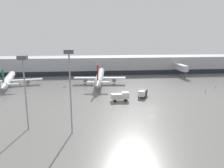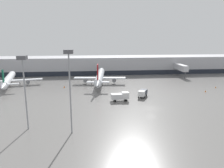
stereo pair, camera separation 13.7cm
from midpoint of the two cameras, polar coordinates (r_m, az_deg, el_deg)
The scene contains 11 objects.
ground_plane at distance 63.01m, azimuth 10.35°, elevation -6.30°, with size 320.00×320.00×0.00m, color slate.
terminal_building at distance 121.41m, azimuth 2.43°, elevation 5.09°, with size 160.00×28.85×9.00m.
parked_jet_0 at distance 98.17m, azimuth -25.42°, elevation 1.03°, with size 26.37×33.09×8.34m.
parked_jet_1 at distance 92.56m, azimuth -3.16°, elevation 1.91°, with size 21.86×37.28×10.04m.
service_truck_0 at distance 68.63m, azimuth 2.24°, elevation -3.16°, with size 5.68×2.52×2.74m.
service_truck_2 at distance 73.67m, azimuth 8.08°, elevation -2.26°, with size 4.14×5.39×2.42m.
traffic_cone_2 at distance 86.62m, azimuth 23.28°, elevation -1.71°, with size 0.46×0.46×0.70m.
traffic_cone_3 at distance 95.06m, azimuth 25.49°, elevation -0.74°, with size 0.44×0.44×0.65m.
traffic_cone_4 at distance 88.36m, azimuth -12.32°, elevation -0.70°, with size 0.51×0.51×0.74m.
apron_light_mast_1 at distance 44.09m, azimuth -11.05°, elevation 4.15°, with size 1.80×1.80×17.44m.
apron_light_mast_2 at distance 48.98m, azimuth -22.10°, elevation 3.16°, with size 1.80×1.80×16.09m.
Camera 2 is at (-17.03, -57.25, 20.04)m, focal length 35.00 mm.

